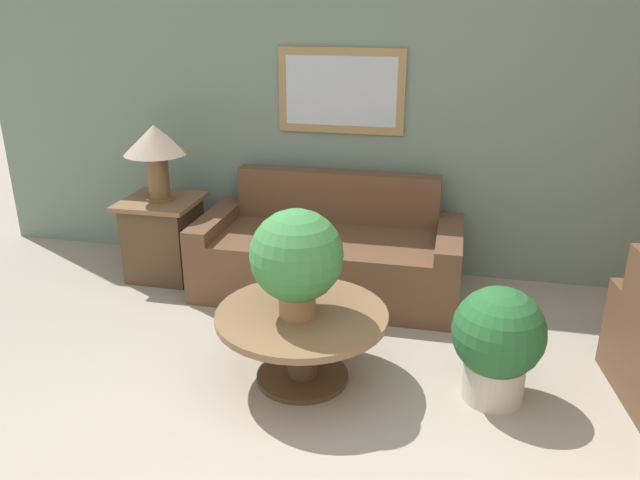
% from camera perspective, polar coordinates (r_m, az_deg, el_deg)
% --- Properties ---
extents(wall_back, '(7.08, 0.09, 2.60)m').
position_cam_1_polar(wall_back, '(4.83, 7.77, 11.75)').
color(wall_back, slate).
rests_on(wall_back, ground_plane).
extents(couch_main, '(1.93, 0.88, 0.85)m').
position_cam_1_polar(couch_main, '(4.68, 0.83, -1.39)').
color(couch_main, brown).
rests_on(couch_main, ground_plane).
extents(coffee_table, '(0.98, 0.98, 0.43)m').
position_cam_1_polar(coffee_table, '(3.58, -1.66, -8.29)').
color(coffee_table, '#4C3823').
rests_on(coffee_table, ground_plane).
extents(side_table, '(0.58, 0.58, 0.64)m').
position_cam_1_polar(side_table, '(5.07, -14.07, 0.27)').
color(side_table, '#4C3823').
rests_on(side_table, ground_plane).
extents(table_lamp, '(0.47, 0.47, 0.57)m').
position_cam_1_polar(table_lamp, '(4.87, -14.83, 8.29)').
color(table_lamp, brown).
rests_on(table_lamp, side_table).
extents(potted_plant_on_table, '(0.51, 0.51, 0.61)m').
position_cam_1_polar(potted_plant_on_table, '(3.36, -2.16, -1.64)').
color(potted_plant_on_table, '#9E6B42').
rests_on(potted_plant_on_table, coffee_table).
extents(potted_plant_floor, '(0.50, 0.50, 0.66)m').
position_cam_1_polar(potted_plant_floor, '(3.53, 15.93, -8.81)').
color(potted_plant_floor, beige).
rests_on(potted_plant_floor, ground_plane).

